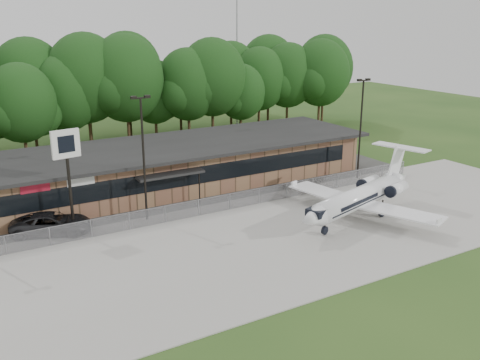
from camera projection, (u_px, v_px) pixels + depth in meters
ground at (322, 289)px, 32.89m from camera, size 160.00×160.00×0.00m
apron at (253, 243)px, 39.47m from camera, size 64.00×18.00×0.08m
parking_lot at (187, 199)px, 48.93m from camera, size 50.00×9.00×0.06m
terminal at (167, 165)px, 51.96m from camera, size 41.00×11.65×4.30m
fence at (209, 206)px, 45.01m from camera, size 46.00×0.04×1.52m
treeline at (106, 90)px, 65.26m from camera, size 72.00×12.00×15.00m
radio_mast at (237, 41)px, 79.43m from camera, size 0.20×0.20×25.00m
light_pole_mid at (143, 149)px, 42.29m from camera, size 1.55×0.30×10.23m
light_pole_right at (361, 122)px, 53.48m from camera, size 1.55×0.30×10.23m
business_jet at (362, 197)px, 43.83m from camera, size 15.36×13.80×5.21m
suv at (52, 224)px, 40.97m from camera, size 6.62×4.77×1.67m
pole_sign at (67, 155)px, 39.61m from camera, size 2.14×0.57×8.13m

